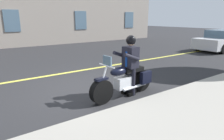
% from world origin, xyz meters
% --- Properties ---
extents(ground_plane, '(80.00, 80.00, 0.00)m').
position_xyz_m(ground_plane, '(0.00, 0.00, 0.00)').
color(ground_plane, '#28282B').
extents(lane_center_stripe, '(60.00, 0.16, 0.01)m').
position_xyz_m(lane_center_stripe, '(0.00, -2.00, 0.01)').
color(lane_center_stripe, '#E5DB4C').
rests_on(lane_center_stripe, ground_plane).
extents(motorcycle_main, '(2.22, 0.71, 1.26)m').
position_xyz_m(motorcycle_main, '(-0.66, 1.32, 0.45)').
color(motorcycle_main, black).
rests_on(motorcycle_main, ground_plane).
extents(rider_main, '(0.65, 0.59, 1.74)m').
position_xyz_m(rider_main, '(-0.85, 1.30, 1.04)').
color(rider_main, black).
rests_on(rider_main, ground_plane).
extents(car_dark, '(4.60, 1.92, 1.40)m').
position_xyz_m(car_dark, '(-11.57, -1.38, 0.69)').
color(car_dark, silver).
rests_on(car_dark, ground_plane).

